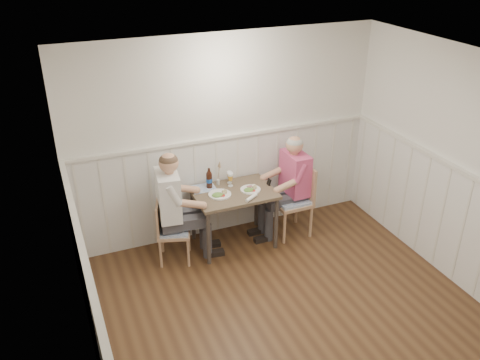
{
  "coord_description": "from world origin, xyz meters",
  "views": [
    {
      "loc": [
        -2.09,
        -3.27,
        3.67
      ],
      "look_at": [
        -0.06,
        1.64,
        1.0
      ],
      "focal_mm": 38.0,
      "sensor_mm": 36.0,
      "label": 1
    }
  ],
  "objects_px": {
    "beer_bottle": "(209,179)",
    "chair_right": "(296,197)",
    "grass_vase": "(218,174)",
    "diner_cream": "(173,215)",
    "dining_table": "(234,198)",
    "man_in_pink": "(291,192)",
    "chair_left": "(170,229)"
  },
  "relations": [
    {
      "from": "beer_bottle",
      "to": "chair_right",
      "type": "bearing_deg",
      "value": -13.6
    },
    {
      "from": "grass_vase",
      "to": "chair_right",
      "type": "bearing_deg",
      "value": -17.36
    },
    {
      "from": "grass_vase",
      "to": "diner_cream",
      "type": "bearing_deg",
      "value": -159.14
    },
    {
      "from": "diner_cream",
      "to": "grass_vase",
      "type": "relative_size",
      "value": 4.28
    },
    {
      "from": "chair_right",
      "to": "grass_vase",
      "type": "bearing_deg",
      "value": 162.64
    },
    {
      "from": "chair_right",
      "to": "diner_cream",
      "type": "bearing_deg",
      "value": 178.43
    },
    {
      "from": "dining_table",
      "to": "man_in_pink",
      "type": "xyz_separation_m",
      "value": [
        0.81,
        0.01,
        -0.08
      ]
    },
    {
      "from": "chair_left",
      "to": "diner_cream",
      "type": "height_order",
      "value": "diner_cream"
    },
    {
      "from": "dining_table",
      "to": "man_in_pink",
      "type": "bearing_deg",
      "value": 0.41
    },
    {
      "from": "chair_left",
      "to": "dining_table",
      "type": "bearing_deg",
      "value": 2.62
    },
    {
      "from": "chair_right",
      "to": "beer_bottle",
      "type": "height_order",
      "value": "beer_bottle"
    },
    {
      "from": "man_in_pink",
      "to": "beer_bottle",
      "type": "xyz_separation_m",
      "value": [
        -1.05,
        0.2,
        0.29
      ]
    },
    {
      "from": "dining_table",
      "to": "grass_vase",
      "type": "distance_m",
      "value": 0.36
    },
    {
      "from": "man_in_pink",
      "to": "dining_table",
      "type": "bearing_deg",
      "value": -179.59
    },
    {
      "from": "dining_table",
      "to": "chair_left",
      "type": "xyz_separation_m",
      "value": [
        -0.84,
        -0.04,
        -0.22
      ]
    },
    {
      "from": "dining_table",
      "to": "chair_right",
      "type": "height_order",
      "value": "chair_right"
    },
    {
      "from": "dining_table",
      "to": "beer_bottle",
      "type": "height_order",
      "value": "beer_bottle"
    },
    {
      "from": "man_in_pink",
      "to": "grass_vase",
      "type": "height_order",
      "value": "man_in_pink"
    },
    {
      "from": "beer_bottle",
      "to": "grass_vase",
      "type": "bearing_deg",
      "value": 15.36
    },
    {
      "from": "dining_table",
      "to": "chair_right",
      "type": "relative_size",
      "value": 1.03
    },
    {
      "from": "diner_cream",
      "to": "grass_vase",
      "type": "height_order",
      "value": "diner_cream"
    },
    {
      "from": "chair_left",
      "to": "beer_bottle",
      "type": "height_order",
      "value": "beer_bottle"
    },
    {
      "from": "diner_cream",
      "to": "beer_bottle",
      "type": "height_order",
      "value": "diner_cream"
    },
    {
      "from": "dining_table",
      "to": "chair_right",
      "type": "distance_m",
      "value": 0.85
    },
    {
      "from": "chair_left",
      "to": "beer_bottle",
      "type": "distance_m",
      "value": 0.78
    },
    {
      "from": "dining_table",
      "to": "beer_bottle",
      "type": "xyz_separation_m",
      "value": [
        -0.24,
        0.21,
        0.21
      ]
    },
    {
      "from": "chair_right",
      "to": "beer_bottle",
      "type": "distance_m",
      "value": 1.17
    },
    {
      "from": "chair_left",
      "to": "chair_right",
      "type": "bearing_deg",
      "value": -0.51
    },
    {
      "from": "beer_bottle",
      "to": "grass_vase",
      "type": "distance_m",
      "value": 0.14
    },
    {
      "from": "chair_right",
      "to": "man_in_pink",
      "type": "xyz_separation_m",
      "value": [
        -0.04,
        0.06,
        0.05
      ]
    },
    {
      "from": "dining_table",
      "to": "beer_bottle",
      "type": "relative_size",
      "value": 3.72
    },
    {
      "from": "dining_table",
      "to": "diner_cream",
      "type": "distance_m",
      "value": 0.78
    }
  ]
}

